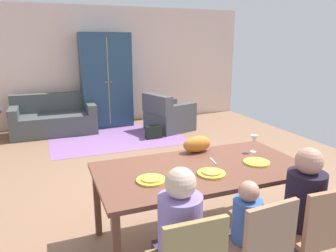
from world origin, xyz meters
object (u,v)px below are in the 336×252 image
object	(u,v)px
person_child	(243,240)
armoire	(106,80)
plate_near_child	(211,173)
couch	(54,119)
wine_glass	(254,140)
person_man	(178,246)
person_woman	(299,216)
plate_near_woman	(257,162)
armchair	(168,116)
dining_chair_woman	(315,230)
dining_chair_child	(258,246)
cat	(197,144)
dining_table	(202,174)
plate_near_man	(151,180)
handbag	(154,132)

from	to	relation	value
person_child	armoire	size ratio (longest dim) A/B	0.44
plate_near_child	couch	size ratio (longest dim) A/B	0.15
wine_glass	person_man	bearing A→B (deg)	-144.89
plate_near_child	person_woman	size ratio (longest dim) A/B	0.23
armoire	person_child	bearing A→B (deg)	-90.38
plate_near_woman	person_man	bearing A→B (deg)	-151.18
person_woman	armchair	xyz separation A→B (m)	(0.65, 4.59, -0.19)
plate_near_woman	wine_glass	distance (m)	0.35
wine_glass	armchair	xyz separation A→B (m)	(0.48, 3.72, -0.57)
dining_chair_woman	plate_near_woman	bearing A→B (deg)	89.73
dining_chair_child	cat	bearing A→B (deg)	83.47
wine_glass	armoire	xyz separation A→B (m)	(-0.67, 4.63, 0.16)
dining_table	dining_chair_woman	bearing A→B (deg)	-58.38
plate_near_child	armoire	bearing A→B (deg)	89.60
couch	plate_near_man	bearing A→B (deg)	-82.49
handbag	couch	bearing A→B (deg)	147.83
person_child	wine_glass	bearing A→B (deg)	51.20
person_child	person_woman	xyz separation A→B (m)	(0.54, 0.01, 0.08)
plate_near_man	dining_chair_child	bearing A→B (deg)	-54.01
plate_near_child	armchair	world-z (taller)	armchair
armchair	handbag	world-z (taller)	armchair
cat	plate_near_woman	bearing A→B (deg)	-56.18
dining_chair_child	couch	world-z (taller)	dining_chair_child
dining_table	couch	size ratio (longest dim) A/B	1.15
dining_chair_child	person_child	size ratio (longest dim) A/B	0.94
person_man	person_child	bearing A→B (deg)	-0.56
dining_chair_child	couch	distance (m)	5.56
dining_chair_woman	handbag	bearing A→B (deg)	87.92
person_woman	armoire	size ratio (longest dim) A/B	0.53
plate_near_child	cat	world-z (taller)	cat
dining_table	person_child	distance (m)	0.74
plate_near_man	cat	xyz separation A→B (m)	(0.69, 0.52, 0.08)
armchair	person_man	bearing A→B (deg)	-110.56
person_woman	handbag	xyz separation A→B (m)	(0.15, 4.10, -0.38)
person_man	person_child	size ratio (longest dim) A/B	1.20
plate_near_woman	armoire	xyz separation A→B (m)	(-0.50, 4.91, 0.28)
dining_table	dining_chair_woman	xyz separation A→B (m)	(0.53, -0.86, -0.20)
dining_table	dining_chair_woman	size ratio (longest dim) A/B	2.24
person_woman	dining_chair_woman	bearing A→B (deg)	-91.68
person_man	armoire	xyz separation A→B (m)	(0.57, 5.50, 0.54)
plate_near_woman	dining_chair_woman	size ratio (longest dim) A/B	0.29
wine_glass	person_woman	world-z (taller)	person_woman
wine_glass	dining_table	bearing A→B (deg)	-165.60
dining_table	plate_near_child	size ratio (longest dim) A/B	7.79
plate_near_woman	handbag	size ratio (longest dim) A/B	0.78
plate_near_woman	handbag	distance (m)	3.57
couch	handbag	world-z (taller)	couch
plate_near_man	dining_chair_child	distance (m)	0.96
person_woman	armchair	size ratio (longest dim) A/B	1.04
plate_near_man	dining_chair_woman	distance (m)	1.33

